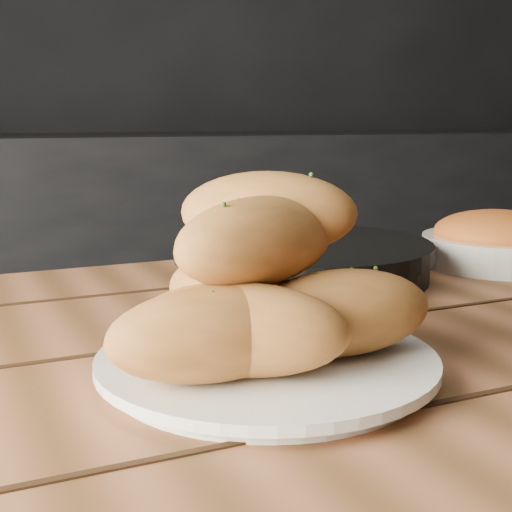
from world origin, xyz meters
The scene contains 6 objects.
counter centered at (0.00, 1.70, 0.45)m, with size 2.80×0.60×0.90m, color black.
table centered at (-0.68, 0.19, 0.65)m, with size 1.37×0.93×0.75m.
plate centered at (-0.68, 0.19, 0.76)m, with size 0.26×0.26×0.02m.
bread_rolls centered at (-0.69, 0.18, 0.82)m, with size 0.26×0.24×0.14m.
skillet centered at (-0.49, 0.48, 0.77)m, with size 0.45×0.32×0.05m.
bowl centered at (-0.22, 0.44, 0.78)m, with size 0.20×0.20×0.07m.
Camera 1 is at (-0.90, -0.28, 0.94)m, focal length 50.00 mm.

